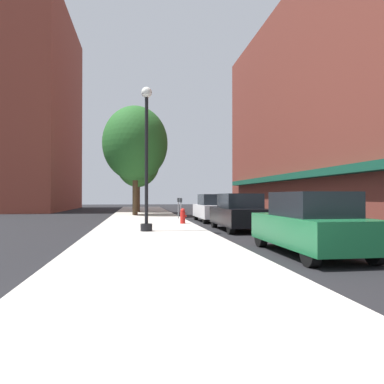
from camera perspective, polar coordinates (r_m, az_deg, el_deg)
ground_plane at (r=23.55m, az=2.53°, el=-4.41°), size 90.00×90.00×0.00m
sidewalk_slab at (r=24.11m, az=-7.33°, el=-4.17°), size 4.80×50.00×0.12m
building_right_brick at (r=32.16m, az=21.21°, el=13.57°), size 6.80×40.00×18.89m
building_far_background at (r=44.33m, az=-22.51°, el=11.46°), size 6.80×18.00×21.65m
lamppost at (r=15.03m, az=-7.15°, el=5.68°), size 0.48×0.48×5.90m
fire_hydrant at (r=18.93m, az=-1.46°, el=-3.76°), size 0.33×0.26×0.79m
parking_meter_near at (r=21.67m, az=-1.75°, el=-2.23°), size 0.14×0.09×1.31m
parking_meter_far at (r=23.04m, az=-2.15°, el=-2.13°), size 0.14×0.09×1.31m
tree_near at (r=33.11m, az=-8.51°, el=4.64°), size 3.92×3.92×6.74m
tree_mid at (r=28.16m, az=-8.90°, el=7.52°), size 4.93×4.93×8.27m
car_green at (r=10.11m, az=18.05°, el=-4.81°), size 1.80×4.30×1.66m
car_black at (r=16.50m, az=7.35°, el=-3.21°), size 1.80×4.30×1.66m
car_white at (r=21.99m, az=3.31°, el=-2.57°), size 1.80×4.30×1.66m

